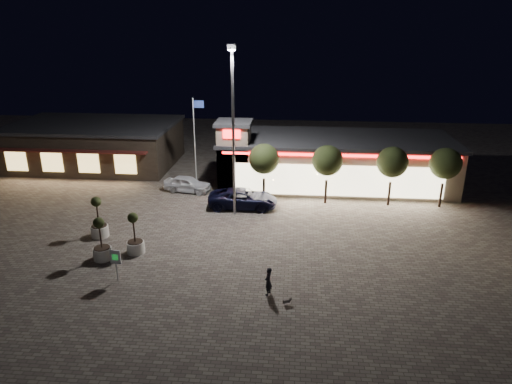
# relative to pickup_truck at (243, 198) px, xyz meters

# --- Properties ---
(ground) EXTENTS (90.00, 90.00, 0.00)m
(ground) POSITION_rel_pickup_truck_xyz_m (-2.47, -9.45, -0.75)
(ground) COLOR #73695D
(ground) RESTS_ON ground
(retail_building) EXTENTS (20.40, 8.40, 6.10)m
(retail_building) POSITION_rel_pickup_truck_xyz_m (7.03, 6.37, 1.46)
(retail_building) COLOR gray
(retail_building) RESTS_ON ground
(restaurant_building) EXTENTS (16.40, 11.00, 4.30)m
(restaurant_building) POSITION_rel_pickup_truck_xyz_m (-16.47, 10.53, 1.41)
(restaurant_building) COLOR #382D23
(restaurant_building) RESTS_ON ground
(floodlight_pole) EXTENTS (0.60, 0.40, 12.38)m
(floodlight_pole) POSITION_rel_pickup_truck_xyz_m (-0.47, -1.45, 6.27)
(floodlight_pole) COLOR gray
(floodlight_pole) RESTS_ON ground
(flagpole) EXTENTS (0.95, 0.10, 8.00)m
(flagpole) POSITION_rel_pickup_truck_xyz_m (-4.38, 3.55, 3.99)
(flagpole) COLOR white
(flagpole) RESTS_ON ground
(string_tree_a) EXTENTS (2.42, 2.42, 4.79)m
(string_tree_a) POSITION_rel_pickup_truck_xyz_m (1.53, 1.55, 2.81)
(string_tree_a) COLOR #332319
(string_tree_a) RESTS_ON ground
(string_tree_b) EXTENTS (2.42, 2.42, 4.79)m
(string_tree_b) POSITION_rel_pickup_truck_xyz_m (6.53, 1.55, 2.81)
(string_tree_b) COLOR #332319
(string_tree_b) RESTS_ON ground
(string_tree_c) EXTENTS (2.42, 2.42, 4.79)m
(string_tree_c) POSITION_rel_pickup_truck_xyz_m (11.53, 1.55, 2.81)
(string_tree_c) COLOR #332319
(string_tree_c) RESTS_ON ground
(string_tree_d) EXTENTS (2.42, 2.42, 4.79)m
(string_tree_d) POSITION_rel_pickup_truck_xyz_m (15.53, 1.55, 2.81)
(string_tree_d) COLOR #332319
(string_tree_d) RESTS_ON ground
(pickup_truck) EXTENTS (5.47, 2.64, 1.50)m
(pickup_truck) POSITION_rel_pickup_truck_xyz_m (0.00, 0.00, 0.00)
(pickup_truck) COLOR black
(pickup_truck) RESTS_ON ground
(white_sedan) EXTENTS (4.28, 2.28, 1.38)m
(white_sedan) POSITION_rel_pickup_truck_xyz_m (-5.20, 3.20, -0.06)
(white_sedan) COLOR white
(white_sedan) RESTS_ON ground
(pedestrian) EXTENTS (0.54, 0.67, 1.58)m
(pedestrian) POSITION_rel_pickup_truck_xyz_m (2.79, -12.19, 0.04)
(pedestrian) COLOR black
(pedestrian) RESTS_ON ground
(dog) EXTENTS (0.46, 0.29, 0.25)m
(dog) POSITION_rel_pickup_truck_xyz_m (3.86, -13.07, -0.51)
(dog) COLOR #59514C
(dog) RESTS_ON ground
(planter_left) EXTENTS (1.18, 1.18, 2.89)m
(planter_left) POSITION_rel_pickup_truck_xyz_m (-9.10, -6.13, 0.14)
(planter_left) COLOR silver
(planter_left) RESTS_ON ground
(planter_mid) EXTENTS (1.13, 1.13, 2.78)m
(planter_mid) POSITION_rel_pickup_truck_xyz_m (-7.61, -9.21, 0.11)
(planter_mid) COLOR silver
(planter_mid) RESTS_ON ground
(planter_right) EXTENTS (1.11, 1.11, 2.73)m
(planter_right) POSITION_rel_pickup_truck_xyz_m (-5.87, -8.20, 0.09)
(planter_right) COLOR silver
(planter_right) RESTS_ON ground
(valet_sign) EXTENTS (0.63, 0.13, 1.92)m
(valet_sign) POSITION_rel_pickup_truck_xyz_m (-5.75, -11.60, 0.59)
(valet_sign) COLOR gray
(valet_sign) RESTS_ON ground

